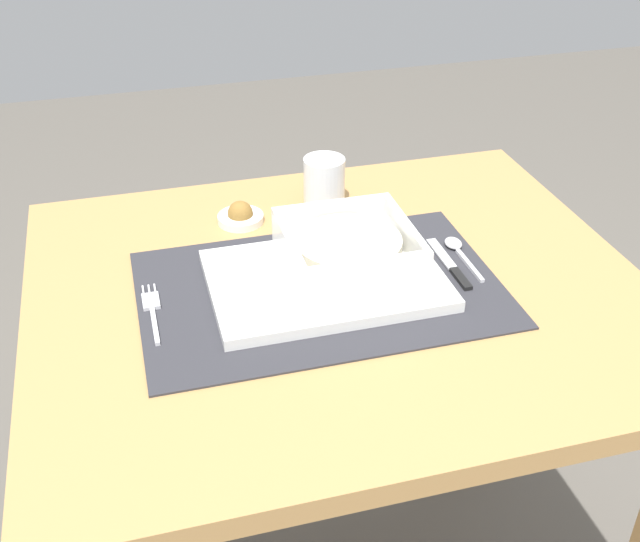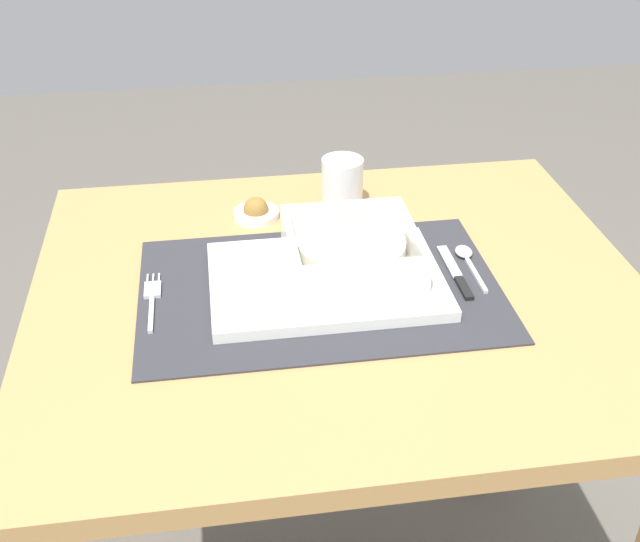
{
  "view_description": "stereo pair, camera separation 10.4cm",
  "coord_description": "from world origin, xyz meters",
  "views": [
    {
      "loc": [
        -0.26,
        -0.85,
        1.35
      ],
      "look_at": [
        -0.03,
        -0.01,
        0.79
      ],
      "focal_mm": 43.97,
      "sensor_mm": 36.0,
      "label": 1
    },
    {
      "loc": [
        -0.16,
        -0.87,
        1.35
      ],
      "look_at": [
        -0.03,
        -0.01,
        0.79
      ],
      "focal_mm": 43.97,
      "sensor_mm": 36.0,
      "label": 2
    }
  ],
  "objects": [
    {
      "name": "spoon",
      "position": [
        0.19,
        0.04,
        0.76
      ],
      "size": [
        0.02,
        0.12,
        0.01
      ],
      "rotation": [
        0.0,
        0.0,
        -0.03
      ],
      "color": "silver",
      "rests_on": "placemat"
    },
    {
      "name": "dining_table",
      "position": [
        0.0,
        0.0,
        0.63
      ],
      "size": [
        0.83,
        0.7,
        0.76
      ],
      "color": "#B2844C",
      "rests_on": "ground"
    },
    {
      "name": "placemat",
      "position": [
        -0.03,
        -0.01,
        0.76
      ],
      "size": [
        0.48,
        0.32,
        0.0
      ],
      "primitive_type": "cube",
      "color": "#2D2D33",
      "rests_on": "dining_table"
    },
    {
      "name": "butter_knife",
      "position": [
        0.16,
        -0.01,
        0.76
      ],
      "size": [
        0.01,
        0.13,
        0.01
      ],
      "rotation": [
        0.0,
        0.0,
        -0.04
      ],
      "color": "black",
      "rests_on": "placemat"
    },
    {
      "name": "porridge_bowl",
      "position": [
        0.02,
        0.02,
        0.8
      ],
      "size": [
        0.17,
        0.17,
        0.05
      ],
      "color": "white",
      "rests_on": "serving_plate"
    },
    {
      "name": "fork",
      "position": [
        -0.25,
        0.0,
        0.76
      ],
      "size": [
        0.02,
        0.13,
        0.0
      ],
      "rotation": [
        0.0,
        0.0,
        0.07
      ],
      "color": "silver",
      "rests_on": "placemat"
    },
    {
      "name": "drinking_glass",
      "position": [
        0.04,
        0.22,
        0.79
      ],
      "size": [
        0.07,
        0.07,
        0.08
      ],
      "color": "white",
      "rests_on": "dining_table"
    },
    {
      "name": "serving_plate",
      "position": [
        -0.02,
        0.0,
        0.77
      ],
      "size": [
        0.31,
        0.22,
        0.02
      ],
      "primitive_type": "cube",
      "color": "white",
      "rests_on": "placemat"
    },
    {
      "name": "condiment_saucer",
      "position": [
        -0.1,
        0.21,
        0.77
      ],
      "size": [
        0.07,
        0.07,
        0.04
      ],
      "color": "white",
      "rests_on": "dining_table"
    }
  ]
}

